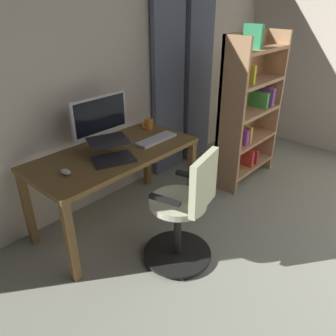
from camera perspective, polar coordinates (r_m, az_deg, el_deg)
back_room_partition at (r=3.49m, az=-7.09°, el=16.66°), size 4.90×0.10×2.56m
curtain_left_panel at (r=4.20m, az=5.45°, el=17.35°), size 0.45×0.06×2.38m
curtain_right_panel at (r=3.77m, az=0.11°, el=16.31°), size 0.48×0.06×2.38m
desk at (r=2.92m, az=-9.23°, el=1.19°), size 1.47×0.71×0.74m
office_chair at (r=2.54m, az=2.87°, el=-7.75°), size 0.56×0.56×0.97m
computer_monitor at (r=3.01m, az=-11.65°, el=8.68°), size 0.58×0.18×0.43m
computer_keyboard at (r=3.06m, az=-2.03°, el=4.97°), size 0.42×0.13×0.02m
laptop at (r=2.74m, az=-9.72°, el=2.68°), size 0.43×0.43×0.15m
computer_mouse at (r=2.59m, az=-17.25°, el=-0.67°), size 0.06×0.10×0.04m
mug_tea at (r=3.34m, az=-3.42°, el=7.63°), size 0.13×0.09×0.10m
bookshelf at (r=3.77m, az=13.44°, el=9.61°), size 0.85×0.30×1.70m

